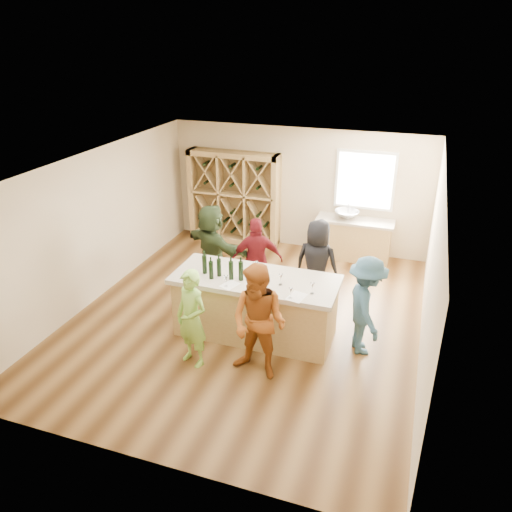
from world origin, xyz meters
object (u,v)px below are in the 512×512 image
(wine_rack, at_px, (234,198))
(sink, at_px, (347,215))
(wine_bottle_b, at_px, (211,270))
(person_far_right, at_px, (317,264))
(person_near_left, at_px, (192,319))
(wine_bottle_a, at_px, (205,264))
(person_far_left, at_px, (212,248))
(person_near_right, at_px, (259,322))
(person_server, at_px, (366,306))
(person_far_mid, at_px, (257,260))
(tasting_counter_base, at_px, (255,308))
(wine_bottle_e, at_px, (241,271))
(wine_bottle_d, at_px, (231,270))
(wine_bottle_c, at_px, (219,267))

(wine_rack, bearing_deg, sink, -1.49)
(wine_bottle_b, xyz_separation_m, person_far_right, (1.41, 1.56, -0.38))
(person_near_left, distance_m, person_far_right, 2.74)
(wine_bottle_a, bearing_deg, person_far_left, 109.00)
(person_far_left, bearing_deg, person_near_right, 154.68)
(person_near_left, relative_size, person_server, 0.96)
(person_near_left, height_order, person_far_mid, person_far_mid)
(tasting_counter_base, bearing_deg, wine_rack, 115.96)
(wine_bottle_e, bearing_deg, person_server, 7.62)
(wine_bottle_d, bearing_deg, sink, 72.08)
(tasting_counter_base, distance_m, wine_bottle_c, 0.94)
(person_server, bearing_deg, wine_bottle_d, 75.61)
(wine_bottle_d, distance_m, person_far_right, 1.88)
(sink, bearing_deg, wine_bottle_a, -114.70)
(person_server, bearing_deg, person_near_left, 93.56)
(wine_bottle_c, bearing_deg, wine_bottle_b, -122.16)
(wine_bottle_b, distance_m, wine_bottle_e, 0.49)
(person_server, height_order, person_far_left, person_far_left)
(tasting_counter_base, relative_size, person_far_right, 1.53)
(person_near_right, distance_m, person_server, 1.78)
(wine_rack, xyz_separation_m, person_server, (3.60, -3.62, -0.28))
(tasting_counter_base, distance_m, person_near_left, 1.28)
(wine_bottle_a, bearing_deg, wine_bottle_e, -3.63)
(wine_rack, bearing_deg, wine_bottle_e, -67.32)
(wine_bottle_d, distance_m, person_near_right, 1.16)
(person_far_mid, xyz_separation_m, person_far_right, (1.11, 0.15, 0.02))
(wine_bottle_c, bearing_deg, wine_bottle_e, -3.93)
(tasting_counter_base, distance_m, wine_bottle_b, 1.02)
(wine_bottle_a, xyz_separation_m, person_server, (2.63, 0.22, -0.42))
(wine_rack, xyz_separation_m, sink, (2.70, -0.07, -0.09))
(wine_rack, distance_m, person_far_left, 2.52)
(wine_bottle_a, bearing_deg, person_near_right, -35.56)
(wine_bottle_c, distance_m, person_far_left, 1.61)
(sink, relative_size, person_far_left, 0.31)
(person_far_right, bearing_deg, wine_bottle_a, 49.34)
(wine_bottle_d, distance_m, person_far_left, 1.77)
(tasting_counter_base, xyz_separation_m, person_far_left, (-1.32, 1.25, 0.39))
(person_far_mid, bearing_deg, person_near_left, 61.33)
(person_near_right, relative_size, person_far_left, 1.02)
(wine_bottle_b, height_order, wine_bottle_e, wine_bottle_e)
(wine_bottle_e, xyz_separation_m, person_far_right, (0.94, 1.45, -0.39))
(tasting_counter_base, xyz_separation_m, wine_bottle_b, (-0.66, -0.27, 0.73))
(wine_bottle_a, distance_m, person_far_mid, 1.41)
(tasting_counter_base, bearing_deg, person_far_mid, 107.61)
(person_near_right, bearing_deg, wine_bottle_d, 143.16)
(sink, xyz_separation_m, person_near_right, (-0.49, -4.65, -0.11))
(sink, height_order, person_server, person_server)
(wine_bottle_c, bearing_deg, sink, 68.77)
(person_far_mid, bearing_deg, wine_bottle_a, 47.79)
(person_far_mid, bearing_deg, tasting_counter_base, 86.48)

